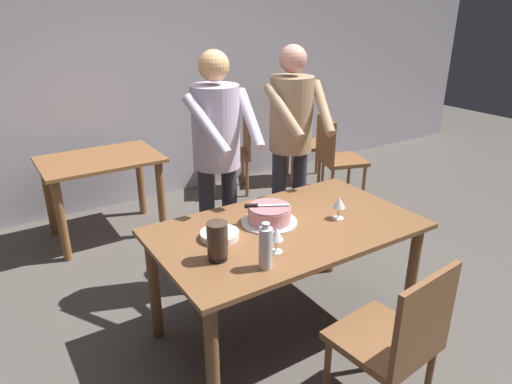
# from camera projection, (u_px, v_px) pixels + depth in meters

# --- Properties ---
(ground_plane) EXTENTS (14.00, 14.00, 0.00)m
(ground_plane) POSITION_uv_depth(u_px,v_px,m) (284.00, 328.00, 3.04)
(ground_plane) COLOR #4C4742
(back_wall) EXTENTS (10.00, 0.12, 2.70)m
(back_wall) POSITION_uv_depth(u_px,v_px,m) (131.00, 71.00, 4.60)
(back_wall) COLOR #ADA8B2
(back_wall) RESTS_ON ground_plane
(main_dining_table) EXTENTS (1.59, 0.93, 0.75)m
(main_dining_table) POSITION_uv_depth(u_px,v_px,m) (287.00, 242.00, 2.80)
(main_dining_table) COLOR brown
(main_dining_table) RESTS_ON ground_plane
(cake_on_platter) EXTENTS (0.34, 0.34, 0.11)m
(cake_on_platter) POSITION_uv_depth(u_px,v_px,m) (269.00, 215.00, 2.78)
(cake_on_platter) COLOR silver
(cake_on_platter) RESTS_ON main_dining_table
(cake_knife) EXTENTS (0.25, 0.15, 0.02)m
(cake_knife) POSITION_uv_depth(u_px,v_px,m) (258.00, 206.00, 2.75)
(cake_knife) COLOR silver
(cake_knife) RESTS_ON cake_on_platter
(plate_stack) EXTENTS (0.22, 0.22, 0.04)m
(plate_stack) POSITION_uv_depth(u_px,v_px,m) (220.00, 235.00, 2.61)
(plate_stack) COLOR white
(plate_stack) RESTS_ON main_dining_table
(wine_glass_near) EXTENTS (0.08, 0.08, 0.14)m
(wine_glass_near) POSITION_uv_depth(u_px,v_px,m) (276.00, 235.00, 2.44)
(wine_glass_near) COLOR silver
(wine_glass_near) RESTS_ON main_dining_table
(wine_glass_far) EXTENTS (0.08, 0.08, 0.14)m
(wine_glass_far) POSITION_uv_depth(u_px,v_px,m) (339.00, 203.00, 2.82)
(wine_glass_far) COLOR silver
(wine_glass_far) RESTS_ON main_dining_table
(water_bottle) EXTENTS (0.07, 0.07, 0.25)m
(water_bottle) POSITION_uv_depth(u_px,v_px,m) (266.00, 247.00, 2.29)
(water_bottle) COLOR silver
(water_bottle) RESTS_ON main_dining_table
(hurricane_lamp) EXTENTS (0.11, 0.11, 0.21)m
(hurricane_lamp) POSITION_uv_depth(u_px,v_px,m) (217.00, 241.00, 2.36)
(hurricane_lamp) COLOR black
(hurricane_lamp) RESTS_ON main_dining_table
(person_cutting_cake) EXTENTS (0.47, 0.55, 1.72)m
(person_cutting_cake) POSITION_uv_depth(u_px,v_px,m) (217.00, 149.00, 3.11)
(person_cutting_cake) COLOR #2D2D38
(person_cutting_cake) RESTS_ON ground_plane
(person_standing_beside) EXTENTS (0.46, 0.57, 1.72)m
(person_standing_beside) POSITION_uv_depth(u_px,v_px,m) (291.00, 134.00, 3.45)
(person_standing_beside) COLOR #2D2D38
(person_standing_beside) RESTS_ON ground_plane
(chair_near_side) EXTENTS (0.48, 0.48, 0.90)m
(chair_near_side) POSITION_uv_depth(u_px,v_px,m) (396.00, 338.00, 2.22)
(chair_near_side) COLOR brown
(chair_near_side) RESTS_ON ground_plane
(background_table) EXTENTS (1.00, 0.70, 0.74)m
(background_table) POSITION_uv_depth(u_px,v_px,m) (102.00, 175.00, 4.06)
(background_table) COLOR brown
(background_table) RESTS_ON ground_plane
(background_chair_0) EXTENTS (0.58, 0.58, 0.90)m
(background_chair_0) POSITION_uv_depth(u_px,v_px,m) (235.00, 149.00, 5.08)
(background_chair_0) COLOR brown
(background_chair_0) RESTS_ON ground_plane
(background_chair_2) EXTENTS (0.59, 0.59, 0.90)m
(background_chair_2) POSITION_uv_depth(u_px,v_px,m) (299.00, 140.00, 5.42)
(background_chair_2) COLOR brown
(background_chair_2) RESTS_ON ground_plane
(background_chair_3) EXTENTS (0.55, 0.55, 0.90)m
(background_chair_3) POSITION_uv_depth(u_px,v_px,m) (336.00, 155.00, 4.87)
(background_chair_3) COLOR brown
(background_chair_3) RESTS_ON ground_plane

